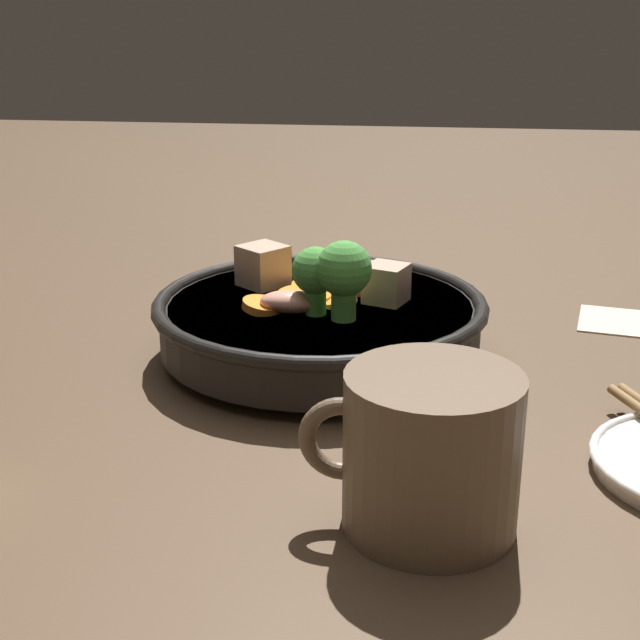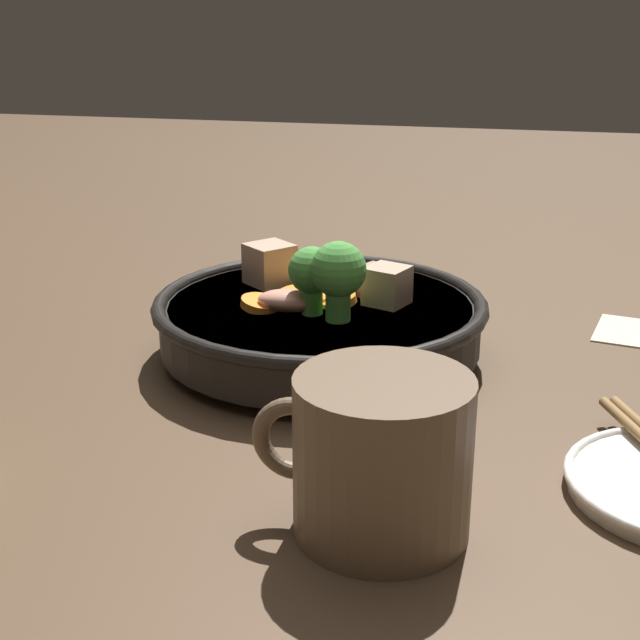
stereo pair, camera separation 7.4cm
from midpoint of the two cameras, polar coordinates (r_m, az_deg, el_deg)
name	(u,v)px [view 2 (the right image)]	position (r m, az deg, el deg)	size (l,w,h in m)	color
ground_plane	(320,356)	(0.75, 2.82, -2.36)	(3.00, 3.00, 0.00)	#4C3826
stirfry_bowl	(320,317)	(0.74, 2.88, 0.16)	(0.28, 0.28, 0.11)	black
dark_mug	(380,456)	(0.50, 8.17, -8.71)	(0.12, 0.10, 0.09)	brown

